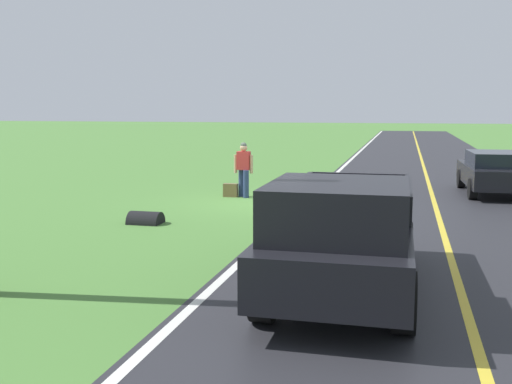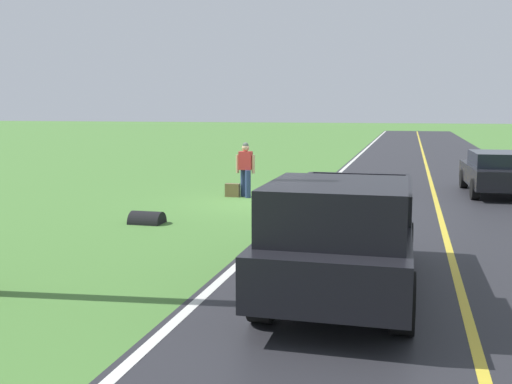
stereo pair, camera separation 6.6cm
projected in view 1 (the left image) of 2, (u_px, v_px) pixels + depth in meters
name	position (u px, v px, depth m)	size (l,w,h in m)	color
ground_plane	(264.00, 203.00, 17.84)	(200.00, 200.00, 0.00)	#4C7F38
road_surface	(436.00, 209.00, 16.64)	(7.92, 120.00, 0.00)	#28282D
lane_edge_line	(303.00, 204.00, 17.55)	(0.16, 117.60, 0.00)	silver
lane_centre_line	(436.00, 209.00, 16.64)	(0.14, 117.60, 0.00)	gold
hitchhiker_walking	(244.00, 166.00, 18.86)	(0.62, 0.51, 1.75)	navy
suitcase_carried	(231.00, 190.00, 19.00)	(0.20, 0.46, 0.42)	brown
pickup_truck_passing	(343.00, 232.00, 8.93)	(2.13, 5.41, 1.82)	black
sedan_near_oncoming	(494.00, 171.00, 19.51)	(2.06, 4.46, 1.41)	black
drainage_culvert	(146.00, 223.00, 14.63)	(0.60, 0.60, 0.80)	black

